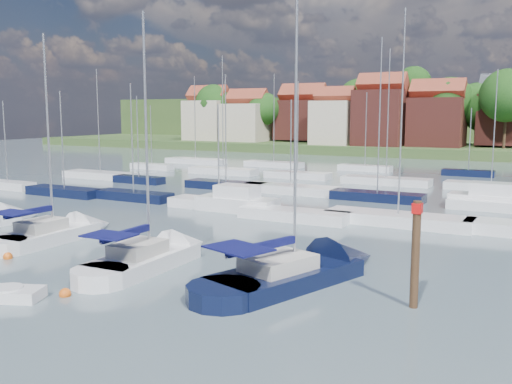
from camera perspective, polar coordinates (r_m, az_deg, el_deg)
The scene contains 11 objects.
ground at distance 64.59m, azimuth 11.27°, elevation 0.41°, with size 260.00×260.00×0.00m, color #495C64.
sailboat_left at distance 40.19m, azimuth -18.88°, elevation -3.93°, with size 2.96×10.59×14.39m.
sailboat_centre at distance 32.43m, azimuth -9.80°, elevation -6.42°, with size 3.16×10.87×14.70m.
sailboat_navy at distance 29.33m, azimuth 5.34°, elevation -7.90°, with size 7.14×13.09×17.50m.
tender at distance 28.34m, azimuth -23.61°, elevation -9.32°, with size 3.41×2.50×0.67m.
timber_piling at distance 25.59m, azimuth 15.58°, elevation -8.02°, with size 0.40×0.40×6.91m.
buoy_c at distance 35.97m, azimuth -23.56°, elevation -6.13°, with size 0.54×0.54×0.54m, color #D85914.
buoy_d at distance 27.96m, azimuth -18.54°, elevation -9.84°, with size 0.55×0.55×0.55m, color #D85914.
buoy_e at distance 32.15m, azimuth 3.65°, elevation -7.10°, with size 0.54×0.54×0.54m, color #D85914.
marina_field at distance 59.38m, azimuth 11.64°, elevation 0.16°, with size 79.62×41.41×15.93m.
far_shore_town at distance 154.81m, azimuth 22.46°, elevation 6.02°, with size 212.46×90.00×22.27m.
Camera 1 is at (18.88, -21.19, 8.37)m, focal length 40.00 mm.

